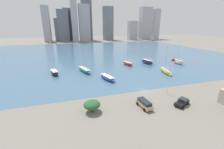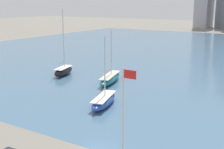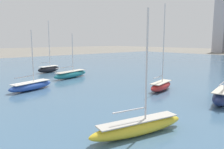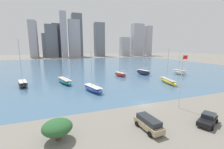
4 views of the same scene
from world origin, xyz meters
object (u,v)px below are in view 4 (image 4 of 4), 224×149
sailboat_yellow (168,81)px  sailboat_blue (93,88)px  flag_pole (181,80)px  parked_pickup_black (208,119)px  sailboat_red (120,74)px  sailboat_cream (180,72)px  sailboat_teal (65,81)px  sailboat_black (23,84)px  parked_suv_tan (148,123)px  sailboat_navy (143,72)px

sailboat_yellow → sailboat_blue: (-25.82, -0.51, -0.01)m
flag_pole → parked_pickup_black: 8.36m
sailboat_red → sailboat_yellow: size_ratio=1.29×
sailboat_yellow → sailboat_cream: bearing=47.8°
parked_pickup_black → sailboat_teal: bearing=-175.8°
sailboat_teal → parked_pickup_black: 41.22m
parked_pickup_black → sailboat_red: bearing=151.6°
sailboat_yellow → sailboat_black: (-45.00, 11.91, 0.15)m
parked_pickup_black → parked_suv_tan: bearing=-125.2°
flag_pole → sailboat_red: 35.15m
sailboat_navy → parked_pickup_black: bearing=-120.8°
sailboat_navy → sailboat_red: sailboat_red is taller
parked_suv_tan → sailboat_yellow: bearing=40.6°
sailboat_red → sailboat_yellow: sailboat_red is taller
sailboat_black → sailboat_blue: 22.85m
sailboat_black → sailboat_cream: size_ratio=1.39×
flag_pole → parked_pickup_black: size_ratio=2.09×
parked_suv_tan → sailboat_cream: bearing=37.1°
sailboat_yellow → parked_suv_tan: size_ratio=2.30×
sailboat_cream → parked_pickup_black: (-29.21, -35.96, -0.27)m
flag_pole → sailboat_black: size_ratio=0.74×
sailboat_cream → parked_suv_tan: sailboat_cream is taller
sailboat_navy → parked_pickup_black: 43.39m
sailboat_teal → flag_pole: bearing=-71.1°
sailboat_navy → sailboat_red: 10.93m
sailboat_blue → parked_pickup_black: size_ratio=2.13×
sailboat_cream → parked_suv_tan: bearing=-144.5°
sailboat_yellow → sailboat_cream: size_ratio=1.15×
sailboat_red → sailboat_teal: 23.26m
parked_pickup_black → sailboat_black: bearing=-162.9°
sailboat_blue → sailboat_cream: sailboat_blue is taller
sailboat_teal → sailboat_blue: 14.15m
sailboat_navy → sailboat_cream: bearing=-30.9°
sailboat_yellow → sailboat_blue: sailboat_yellow is taller
sailboat_red → parked_pickup_black: size_ratio=3.01×
parked_suv_tan → parked_pickup_black: (9.74, -1.83, -0.24)m
sailboat_black → sailboat_navy: bearing=-8.9°
sailboat_blue → parked_pickup_black: 27.07m
flag_pole → parked_suv_tan: (-10.43, -4.85, -4.73)m
sailboat_yellow → parked_suv_tan: (-22.59, -22.44, 0.21)m
sailboat_yellow → sailboat_black: 46.55m
sailboat_red → sailboat_black: size_ratio=1.06×
sailboat_red → sailboat_yellow: (10.05, -17.16, -0.09)m
sailboat_teal → sailboat_cream: size_ratio=1.06×
flag_pole → sailboat_cream: flag_pole is taller
sailboat_navy → parked_pickup_black: size_ratio=2.11×
sailboat_yellow → parked_suv_tan: 31.84m
sailboat_navy → sailboat_red: size_ratio=0.70×
sailboat_navy → sailboat_black: (-45.88, -4.97, -0.11)m
sailboat_red → parked_pickup_black: sailboat_red is taller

